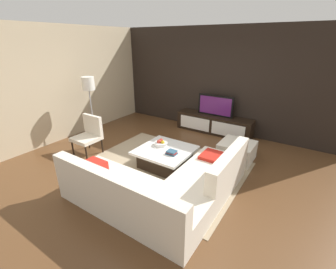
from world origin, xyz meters
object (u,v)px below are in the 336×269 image
Objects in this scene: floor_lamp at (89,88)px; sectional_couch at (163,187)px; media_console at (214,124)px; television at (215,106)px; ottoman at (237,151)px; fruit_bowl at (161,143)px; book_stack at (172,153)px; accent_chair_near at (89,133)px; coffee_table at (165,157)px.

sectional_couch is at bearing -20.74° from floor_lamp.
sectional_couch is at bearing -81.10° from media_console.
ottoman is (1.05, -1.22, -0.58)m from television.
book_stack is (0.41, -0.22, -0.01)m from fruit_bowl.
fruit_bowl is 0.46m from book_stack.
television is at bearing 49.59° from accent_chair_near.
coffee_table is 0.66× the size of floor_lamp.
television is 2.24m from fruit_bowl.
media_console is 2.13× the size of television.
floor_lamp is (-2.39, 0.17, 1.14)m from coffee_table.
sectional_couch is 2.47m from accent_chair_near.
fruit_bowl is 1.35× the size of book_stack.
book_stack is at bearing -87.04° from television.
accent_chair_near is (-2.40, 0.53, 0.22)m from sectional_couch.
coffee_table is 2.65m from floor_lamp.
sectional_couch is 1.47× the size of floor_lamp.
media_console is 0.53m from television.
television is at bearing 130.57° from ottoman.
sectional_couch reaches higher than book_stack.
book_stack is (-0.39, 0.85, 0.14)m from sectional_couch.
accent_chair_near is 1.24× the size of ottoman.
media_console is 3.31m from sectional_couch.
sectional_couch is 11.45× the size of book_stack.
book_stack is at bearing -87.04° from media_console.
fruit_bowl reaches higher than coffee_table.
sectional_couch is 2.11m from ottoman.
coffee_table is 5.15× the size of book_stack.
fruit_bowl is at bearing 151.97° from book_stack.
fruit_bowl is (2.21, -0.07, -0.92)m from floor_lamp.
television is 4.80× the size of book_stack.
fruit_bowl is (-0.28, -2.20, 0.18)m from media_console.
coffee_table is at bearing -28.91° from fruit_bowl.
accent_chair_near is 1.20m from floor_lamp.
television is 1.14× the size of accent_chair_near.
book_stack is at bearing -6.15° from floor_lamp.
accent_chair_near reaches higher than fruit_bowl.
coffee_table is at bearing 122.21° from sectional_couch.
coffee_table is at bearing 7.98° from accent_chair_near.
book_stack is (-0.92, -1.19, 0.21)m from ottoman.
media_console is 3.45m from floor_lamp.
sectional_couch is at bearing -81.11° from television.
accent_chair_near is at bearing 167.49° from sectional_couch.
floor_lamp reaches higher than ottoman.
ottoman is 1.52m from book_stack.
television reaches higher than ottoman.
sectional_couch is at bearing -65.65° from book_stack.
ottoman is at bearing 21.48° from accent_chair_near.
coffee_table is (-0.61, 0.97, -0.07)m from sectional_couch.
television is 2.37m from coffee_table.
television reaches higher than accent_chair_near.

